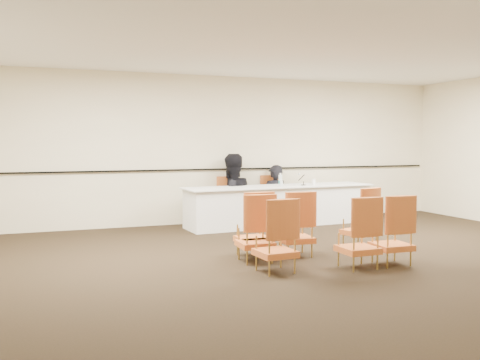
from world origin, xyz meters
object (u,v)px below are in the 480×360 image
object	(u,v)px
microphone	(303,179)
aud_chair_front_mid	(296,223)
panelist_second_chair	(231,200)
aud_chair_front_right	(360,218)
panelist_main	(275,203)
aud_chair_front_left	(254,224)
aud_chair_back_mid	(358,232)
coffee_cup	(314,182)
aud_chair_extra	(255,228)
panelist_main_chair	(275,198)
panel_table	(280,205)
drinking_glass	(281,183)
aud_chair_back_right	(392,229)
panelist_second	(231,202)
aud_chair_back_left	(275,235)
water_bottle	(280,179)

from	to	relation	value
microphone	aud_chair_front_mid	bearing A→B (deg)	-132.49
panelist_second_chair	aud_chair_front_right	distance (m)	3.25
panelist_main	panelist_second_chair	bearing A→B (deg)	0.19
aud_chair_front_left	aud_chair_front_right	xyz separation A→B (m)	(1.80, 0.01, 0.00)
panelist_second_chair	aud_chair_back_mid	world-z (taller)	same
coffee_cup	aud_chair_back_mid	bearing A→B (deg)	-110.19
coffee_cup	aud_chair_extra	size ratio (longest dim) A/B	0.13
panelist_main_chair	microphone	xyz separation A→B (m)	(0.31, -0.70, 0.44)
panel_table	panelist_main_chair	bearing A→B (deg)	71.67
panelist_main	aud_chair_front_right	bearing A→B (deg)	87.41
panelist_second_chair	aud_chair_front_left	distance (m)	3.19
panel_table	aud_chair_back_mid	xyz separation A→B (m)	(-0.62, -3.72, 0.08)
panelist_second_chair	drinking_glass	size ratio (longest dim) A/B	9.50
drinking_glass	aud_chair_front_mid	size ratio (longest dim) A/B	0.11
aud_chair_back_mid	aud_chair_extra	distance (m)	1.39
panelist_main_chair	aud_chair_back_mid	xyz separation A→B (m)	(-0.78, -4.30, 0.00)
panel_table	panelist_main	world-z (taller)	panelist_main
microphone	aud_chair_back_mid	distance (m)	3.79
panelist_second_chair	aud_chair_back_right	world-z (taller)	same
aud_chair_back_right	aud_chair_back_mid	bearing A→B (deg)	-175.11
panelist_main_chair	aud_chair_front_right	bearing A→B (deg)	-92.78
panel_table	aud_chair_front_mid	bearing A→B (deg)	-113.90
panelist_second	aud_chair_front_left	world-z (taller)	panelist_second
panelist_main_chair	aud_chair_back_left	bearing A→B (deg)	-117.77
coffee_cup	aud_chair_back_right	xyz separation A→B (m)	(-0.78, -3.59, -0.37)
panelist_main_chair	aud_chair_back_left	size ratio (longest dim) A/B	1.00
drinking_glass	aud_chair_front_mid	world-z (taller)	aud_chair_front_mid
panelist_second_chair	aud_chair_extra	xyz separation A→B (m)	(-0.89, -3.41, 0.00)
panelist_main_chair	aud_chair_back_left	distance (m)	4.53
panel_table	panelist_second	world-z (taller)	panelist_second
aud_chair_front_mid	aud_chair_back_mid	size ratio (longest dim) A/B	1.00
aud_chair_front_mid	aud_chair_back_left	xyz separation A→B (m)	(-0.69, -0.79, 0.00)
microphone	panel_table	bearing A→B (deg)	154.16
panelist_main_chair	water_bottle	bearing A→B (deg)	-106.84
panelist_main_chair	water_bottle	xyz separation A→B (m)	(-0.14, -0.58, 0.44)
panel_table	aud_chair_extra	distance (m)	3.36
coffee_cup	aud_chair_back_mid	size ratio (longest dim) A/B	0.13
panelist_main_chair	aud_chair_back_right	distance (m)	4.29
panelist_main	aud_chair_extra	bearing A→B (deg)	58.42
coffee_cup	panelist_main	bearing A→B (deg)	128.19
microphone	coffee_cup	xyz separation A→B (m)	(0.23, 0.00, -0.06)
panelist_main_chair	panelist_second	xyz separation A→B (m)	(-0.99, -0.06, -0.03)
coffee_cup	aud_chair_back_left	bearing A→B (deg)	-125.38
panelist_second_chair	microphone	world-z (taller)	microphone
panelist_second	aud_chair_back_right	xyz separation A→B (m)	(0.76, -4.22, 0.03)
coffee_cup	aud_chair_front_mid	world-z (taller)	aud_chair_front_mid
microphone	aud_chair_front_mid	distance (m)	3.06
drinking_glass	panelist_second	bearing A→B (deg)	147.11
panel_table	aud_chair_back_right	size ratio (longest dim) A/B	4.13
panel_table	panelist_second_chair	xyz separation A→B (m)	(-0.84, 0.53, 0.08)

